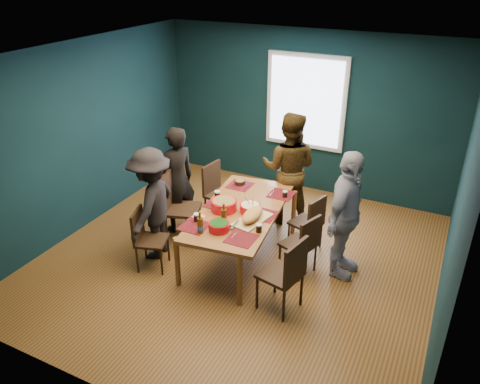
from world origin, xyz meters
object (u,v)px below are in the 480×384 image
object	(u,v)px
chair_left_far	(217,188)
chair_right_near	(287,271)
dining_table	(241,214)
chair_right_far	(311,220)
chair_right_mid	(304,241)
cutting_board	(252,216)
person_back	(289,169)
bowl_dumpling	(250,208)
person_right	(345,216)
bowl_salad	(224,205)
person_far_left	(177,180)
person_near_left	(152,204)
bowl_herbs	(219,226)
chair_left_mid	(176,203)
chair_left_near	(145,235)

from	to	relation	value
chair_left_far	chair_right_near	xyz separation A→B (m)	(1.72, -1.50, 0.02)
dining_table	chair_right_far	distance (m)	0.99
chair_right_mid	cutting_board	xyz separation A→B (m)	(-0.62, -0.21, 0.32)
chair_left_far	person_back	xyz separation A→B (m)	(0.97, 0.46, 0.33)
dining_table	bowl_dumpling	bearing A→B (deg)	-8.76
person_back	person_right	bearing A→B (deg)	129.81
bowl_dumpling	chair_left_far	bearing A→B (deg)	140.03
chair_right_near	bowl_salad	world-z (taller)	chair_right_near
chair_right_far	dining_table	bearing A→B (deg)	-125.33
person_far_left	bowl_dumpling	distance (m)	1.33
person_near_left	bowl_salad	world-z (taller)	person_near_left
bowl_herbs	bowl_dumpling	bearing A→B (deg)	75.76
person_back	person_right	distance (m)	1.48
chair_left_mid	chair_left_near	bearing A→B (deg)	-107.41
chair_left_far	bowl_salad	size ratio (longest dim) A/B	2.71
dining_table	chair_right_near	world-z (taller)	chair_right_near
chair_left_mid	person_near_left	distance (m)	0.49
chair_left_mid	person_back	world-z (taller)	person_back
bowl_herbs	chair_right_near	bearing A→B (deg)	-9.55
person_back	dining_table	bearing A→B (deg)	71.92
chair_left_mid	person_right	size ratio (longest dim) A/B	0.61
chair_right_mid	person_near_left	size ratio (longest dim) A/B	0.54
person_far_left	person_near_left	size ratio (longest dim) A/B	1.03
chair_right_mid	bowl_salad	world-z (taller)	bowl_salad
chair_right_far	chair_right_near	xyz separation A→B (m)	(0.16, -1.31, 0.07)
chair_left_near	chair_left_mid	bearing A→B (deg)	73.12
person_far_left	bowl_dumpling	bearing A→B (deg)	102.81
chair_left_near	chair_right_near	bearing A→B (deg)	-17.85
cutting_board	chair_right_far	bearing A→B (deg)	67.39
person_right	cutting_board	distance (m)	1.14
chair_left_far	chair_right_far	xyz separation A→B (m)	(1.56, -0.19, -0.05)
dining_table	chair_right_mid	bearing A→B (deg)	-5.79
chair_left_far	bowl_dumpling	bearing A→B (deg)	-31.17
chair_left_near	bowl_dumpling	size ratio (longest dim) A/B	3.13
chair_right_mid	person_far_left	world-z (taller)	person_far_left
chair_left_mid	bowl_salad	distance (m)	0.86
chair_right_far	chair_left_near	bearing A→B (deg)	-125.36
chair_left_far	person_far_left	bearing A→B (deg)	-118.87
chair_left_mid	bowl_dumpling	size ratio (longest dim) A/B	3.84
bowl_salad	bowl_dumpling	bearing A→B (deg)	16.64
chair_left_far	bowl_salad	bearing A→B (deg)	-47.10
chair_right_far	bowl_herbs	distance (m)	1.43
chair_right_near	person_near_left	size ratio (longest dim) A/B	0.61
chair_left_mid	cutting_board	distance (m)	1.31
chair_left_near	cutting_board	distance (m)	1.41
chair_left_mid	chair_right_far	world-z (taller)	chair_left_mid
chair_left_mid	chair_left_near	size ratio (longest dim) A/B	1.23
person_far_left	chair_right_near	bearing A→B (deg)	89.15
chair_left_near	person_right	size ratio (longest dim) A/B	0.49
person_near_left	bowl_dumpling	world-z (taller)	person_near_left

